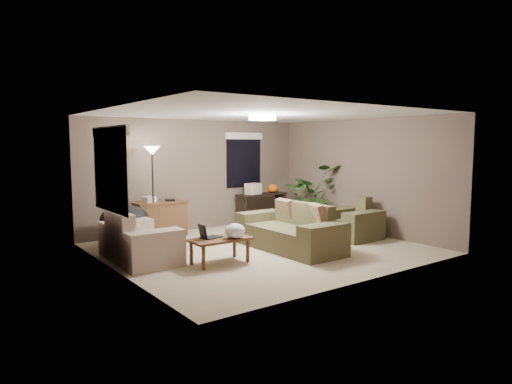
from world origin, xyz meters
TOP-DOWN VIEW (x-y plane):
  - room_shell at (0.00, 0.00)m, footprint 5.50×5.50m
  - main_sofa at (0.41, -0.34)m, footprint 0.95×2.20m
  - throw_pillows at (0.66, -0.34)m, footprint 0.37×1.39m
  - loveseat at (-2.23, 0.50)m, footprint 0.90×1.60m
  - armchair at (2.06, -0.37)m, footprint 0.95×1.00m
  - coffee_table at (-1.20, -0.44)m, footprint 1.00×0.55m
  - laptop at (-1.37, -0.34)m, footprint 0.38×0.30m
  - plastic_bag at (-1.00, -0.59)m, footprint 0.44×0.42m
  - desk at (-1.06, 2.16)m, footprint 1.10×0.50m
  - desk_papers at (-1.22, 2.15)m, footprint 0.72×0.32m
  - console_table at (1.59, 2.15)m, footprint 1.30×0.40m
  - pumpkin at (1.94, 2.15)m, footprint 0.28×0.28m
  - cardboard_box at (1.34, 2.15)m, footprint 0.39×0.33m
  - papasan_chair at (-2.02, 1.67)m, footprint 1.14×1.14m
  - floor_lamp at (-1.30, 1.98)m, footprint 0.32×0.32m
  - ceiling_fixture at (0.00, 0.00)m, footprint 0.50×0.50m
  - houseplant at (2.27, 1.15)m, footprint 1.34×1.49m
  - cat_scratching_post at (2.28, 1.15)m, footprint 0.32×0.32m
  - window_left at (-2.73, 0.30)m, footprint 0.05×1.56m
  - window_back at (1.30, 2.48)m, footprint 1.06×0.05m

SIDE VIEW (x-z plane):
  - cat_scratching_post at x=2.28m, z-range -0.04..0.46m
  - main_sofa at x=0.41m, z-range -0.13..0.72m
  - loveseat at x=-2.23m, z-range -0.13..0.72m
  - armchair at x=2.06m, z-range -0.13..0.72m
  - coffee_table at x=-1.20m, z-range 0.15..0.57m
  - desk at x=-1.06m, z-range 0.00..0.75m
  - console_table at x=1.59m, z-range 0.06..0.81m
  - papasan_chair at x=-2.02m, z-range 0.07..0.86m
  - laptop at x=-1.37m, z-range 0.36..0.60m
  - plastic_bag at x=-1.00m, z-range 0.42..0.66m
  - houseplant at x=2.27m, z-range 0.00..1.16m
  - throw_pillows at x=0.66m, z-range 0.42..0.88m
  - desk_papers at x=-1.22m, z-range 0.74..0.86m
  - pumpkin at x=1.94m, z-range 0.75..0.96m
  - cardboard_box at x=1.34m, z-range 0.75..1.01m
  - room_shell at x=0.00m, z-range -1.50..4.00m
  - floor_lamp at x=-1.30m, z-range 0.64..2.55m
  - window_left at x=-2.73m, z-range 1.12..2.45m
  - window_back at x=1.30m, z-range 1.12..2.45m
  - ceiling_fixture at x=0.00m, z-range 2.39..2.49m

